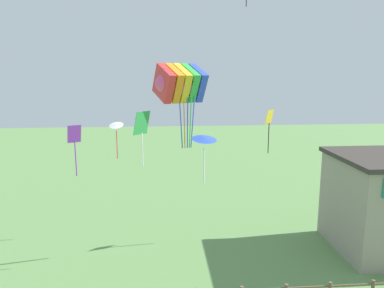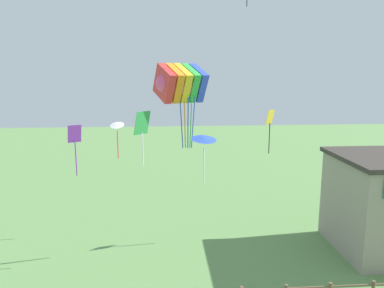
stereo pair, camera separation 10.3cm
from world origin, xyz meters
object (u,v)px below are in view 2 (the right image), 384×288
at_px(kite_rainbow_parafoil, 181,83).
at_px(kite_white_delta, 117,127).
at_px(kite_blue_delta, 204,140).
at_px(kite_yellow_diamond, 270,124).
at_px(kite_purple_streamer, 75,141).
at_px(kite_green_diamond, 142,128).

height_order(kite_rainbow_parafoil, kite_white_delta, kite_rainbow_parafoil).
bearing_deg(kite_blue_delta, kite_yellow_diamond, 56.73).
distance_m(kite_rainbow_parafoil, kite_purple_streamer, 6.28).
height_order(kite_blue_delta, kite_white_delta, kite_blue_delta).
xyz_separation_m(kite_rainbow_parafoil, kite_purple_streamer, (-4.63, -3.57, -2.31)).
xyz_separation_m(kite_yellow_diamond, kite_green_diamond, (-7.04, -2.21, 0.18)).
distance_m(kite_rainbow_parafoil, kite_white_delta, 4.97).
relative_size(kite_rainbow_parafoil, kite_yellow_diamond, 1.76).
height_order(kite_purple_streamer, kite_white_delta, kite_purple_streamer).
height_order(kite_yellow_diamond, kite_green_diamond, kite_green_diamond).
bearing_deg(kite_blue_delta, kite_green_diamond, 118.76).
distance_m(kite_blue_delta, kite_purple_streamer, 5.64).
height_order(kite_blue_delta, kite_purple_streamer, kite_purple_streamer).
distance_m(kite_green_diamond, kite_purple_streamer, 3.70).
bearing_deg(kite_blue_delta, kite_white_delta, 117.63).
bearing_deg(kite_rainbow_parafoil, kite_purple_streamer, -142.39).
bearing_deg(kite_yellow_diamond, kite_green_diamond, -162.59).
xyz_separation_m(kite_blue_delta, kite_purple_streamer, (-5.23, 2.10, -0.37)).
bearing_deg(kite_purple_streamer, kite_rainbow_parafoil, 37.61).
relative_size(kite_blue_delta, kite_white_delta, 0.85).
xyz_separation_m(kite_yellow_diamond, kite_purple_streamer, (-9.72, -4.75, -0.00)).
bearing_deg(kite_white_delta, kite_purple_streamer, -100.08).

